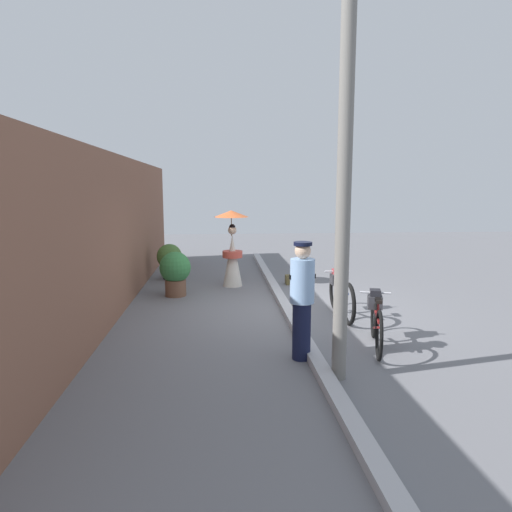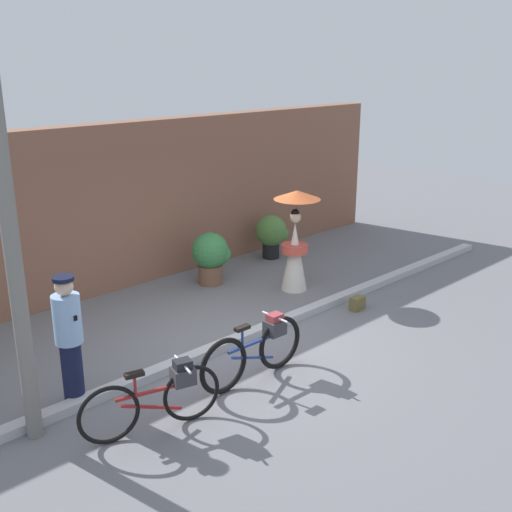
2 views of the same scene
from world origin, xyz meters
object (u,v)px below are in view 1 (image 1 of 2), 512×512
object	(u,v)px
bicycle_far_side	(341,293)
backpack_on_pavement	(289,279)
utility_pole	(344,189)
bicycle_near_officer	(376,318)
person_with_parasol	(232,247)
potted_plant_by_door	(176,271)
person_officer	(302,297)
potted_plant_small	(170,259)

from	to	relation	value
bicycle_far_side	backpack_on_pavement	world-z (taller)	bicycle_far_side
bicycle_far_side	utility_pole	distance (m)	3.47
bicycle_near_officer	person_with_parasol	bearing A→B (deg)	24.65
potted_plant_by_door	bicycle_far_side	bearing A→B (deg)	-120.44
bicycle_far_side	person_officer	bearing A→B (deg)	151.29
bicycle_near_officer	backpack_on_pavement	bearing A→B (deg)	7.83
bicycle_far_side	potted_plant_small	xyz separation A→B (m)	(3.86, 3.58, 0.10)
bicycle_near_officer	person_officer	size ratio (longest dim) A/B	0.99
bicycle_near_officer	person_with_parasol	world-z (taller)	person_with_parasol
backpack_on_pavement	person_with_parasol	bearing A→B (deg)	92.37
potted_plant_small	backpack_on_pavement	size ratio (longest dim) A/B	3.62
bicycle_far_side	potted_plant_by_door	bearing A→B (deg)	59.56
person_officer	potted_plant_small	xyz separation A→B (m)	(5.93, 2.45, -0.35)
bicycle_far_side	person_with_parasol	xyz separation A→B (m)	(2.83, 1.95, 0.52)
potted_plant_by_door	backpack_on_pavement	xyz separation A→B (m)	(0.98, -2.72, -0.44)
person_officer	potted_plant_small	size ratio (longest dim) A/B	1.79
person_officer	utility_pole	size ratio (longest dim) A/B	0.35
bicycle_far_side	person_with_parasol	size ratio (longest dim) A/B	0.95
bicycle_near_officer	potted_plant_small	size ratio (longest dim) A/B	1.78
person_with_parasol	utility_pole	world-z (taller)	utility_pole
potted_plant_by_door	bicycle_near_officer	bearing A→B (deg)	-136.69
bicycle_far_side	person_with_parasol	bearing A→B (deg)	34.61
person_with_parasol	bicycle_near_officer	bearing A→B (deg)	-155.35
bicycle_near_officer	potted_plant_by_door	size ratio (longest dim) A/B	1.66
bicycle_near_officer	person_officer	world-z (taller)	person_officer
bicycle_near_officer	person_with_parasol	xyz separation A→B (m)	(4.47, 2.05, 0.53)
person_with_parasol	potted_plant_small	distance (m)	1.97
person_officer	utility_pole	distance (m)	1.69
bicycle_near_officer	potted_plant_small	bearing A→B (deg)	33.77
person_officer	potted_plant_by_door	xyz separation A→B (m)	(3.98, 2.11, -0.33)
potted_plant_small	backpack_on_pavement	distance (m)	3.23
bicycle_near_officer	bicycle_far_side	world-z (taller)	bicycle_far_side
potted_plant_small	utility_pole	bearing A→B (deg)	-157.06
bicycle_near_officer	utility_pole	size ratio (longest dim) A/B	0.35
bicycle_far_side	utility_pole	size ratio (longest dim) A/B	0.37
person_with_parasol	backpack_on_pavement	bearing A→B (deg)	-87.63
bicycle_far_side	utility_pole	bearing A→B (deg)	164.24
person_with_parasol	potted_plant_by_door	xyz separation A→B (m)	(-0.92, 1.29, -0.40)
potted_plant_by_door	utility_pole	xyz separation A→B (m)	(-4.67, -2.47, 1.84)
potted_plant_small	backpack_on_pavement	world-z (taller)	potted_plant_small
potted_plant_by_door	backpack_on_pavement	distance (m)	2.93
utility_pole	backpack_on_pavement	bearing A→B (deg)	-2.57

